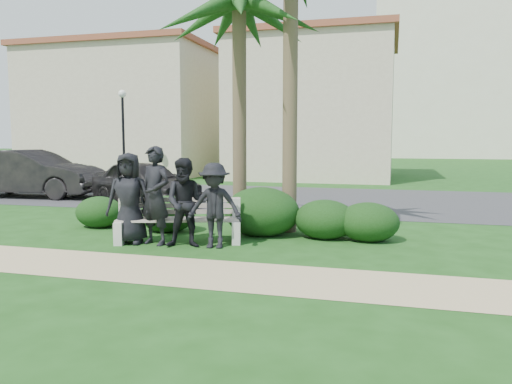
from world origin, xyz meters
TOP-DOWN VIEW (x-y plane):
  - ground at (0.00, 0.00)m, footprint 160.00×160.00m
  - footpath at (0.00, -1.80)m, footprint 30.00×1.60m
  - asphalt_street at (0.00, 8.00)m, footprint 160.00×8.00m
  - stucco_bldg_left at (-12.00, 18.00)m, footprint 10.40×8.40m
  - stucco_bldg_right at (-1.00, 18.00)m, footprint 8.40×8.40m
  - hotel_tower at (14.00, 55.00)m, footprint 26.00×18.00m
  - street_lamp at (-9.00, 12.00)m, footprint 0.36×0.36m
  - park_bench at (-0.94, 0.20)m, footprint 2.59×1.23m
  - man_a at (-1.86, -0.12)m, footprint 0.97×0.74m
  - man_b at (-1.32, -0.09)m, footprint 0.79×0.63m
  - man_c at (-0.64, -0.15)m, footprint 0.96×0.83m
  - man_d at (-0.11, -0.07)m, footprint 1.10×0.72m
  - hedge_a at (-3.46, 1.32)m, footprint 1.14×0.94m
  - hedge_b at (-1.70, 1.24)m, footprint 1.26×1.04m
  - hedge_d at (0.42, 1.40)m, footprint 1.63×1.35m
  - hedge_e at (1.78, 1.41)m, footprint 1.27×1.05m
  - hedge_f at (2.65, 1.37)m, footprint 1.23×1.02m
  - palm_left at (-0.35, 2.30)m, footprint 3.00×3.00m
  - car_a at (-4.32, 5.20)m, footprint 4.39×3.20m
  - car_b at (-9.19, 6.05)m, footprint 5.13×2.11m

SIDE VIEW (x-z plane):
  - ground at x=0.00m, z-range 0.00..0.00m
  - footpath at x=0.00m, z-range -0.01..0.01m
  - asphalt_street at x=0.00m, z-range -0.01..0.01m
  - hedge_a at x=-3.46m, z-range 0.00..0.74m
  - park_bench at x=-0.94m, z-range -0.04..0.81m
  - hedge_f at x=2.65m, z-range 0.00..0.80m
  - hedge_b at x=-1.70m, z-range 0.00..0.82m
  - hedge_e at x=1.78m, z-range 0.00..0.83m
  - hedge_d at x=0.42m, z-range 0.00..1.06m
  - car_a at x=-4.32m, z-range 0.00..1.39m
  - man_d at x=-0.11m, z-range 0.00..1.61m
  - car_b at x=-9.19m, z-range 0.00..1.65m
  - man_c at x=-0.64m, z-range 0.00..1.69m
  - man_a at x=-1.86m, z-range 0.00..1.79m
  - man_b at x=-1.32m, z-range 0.00..1.91m
  - street_lamp at x=-9.00m, z-range 0.80..5.09m
  - stucco_bldg_left at x=-12.00m, z-range 0.01..7.31m
  - stucco_bldg_right at x=-1.00m, z-range 0.01..7.31m
  - palm_left at x=-0.35m, z-range 2.05..8.11m
  - hotel_tower at x=14.00m, z-range -5.24..32.06m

